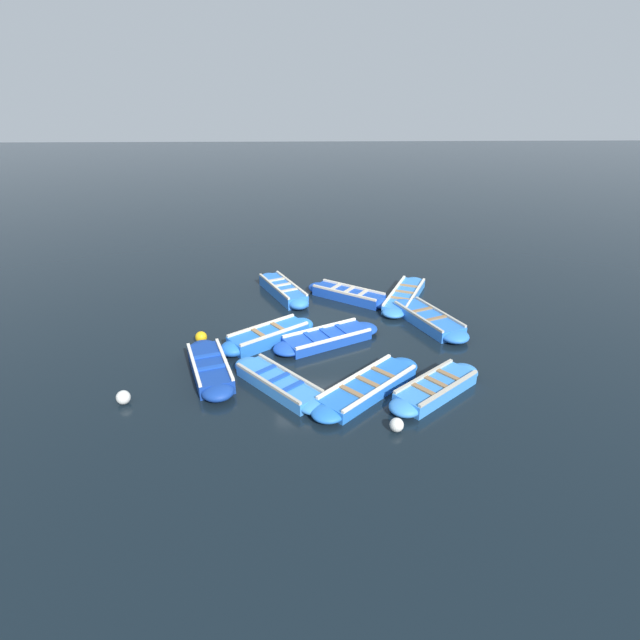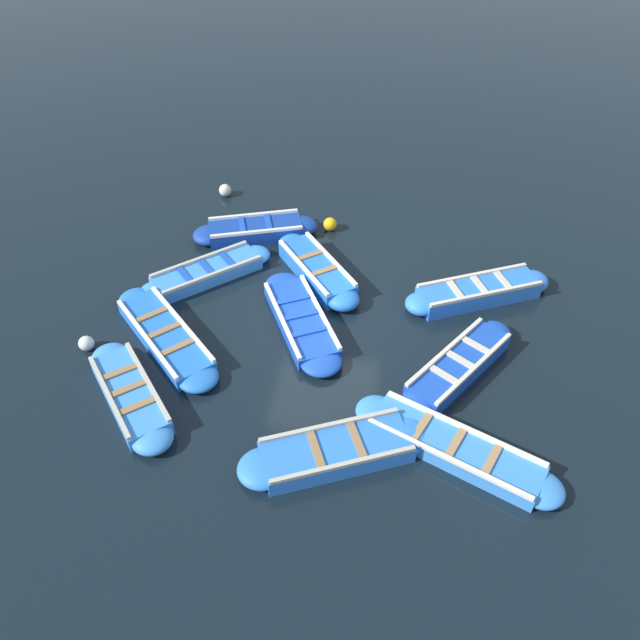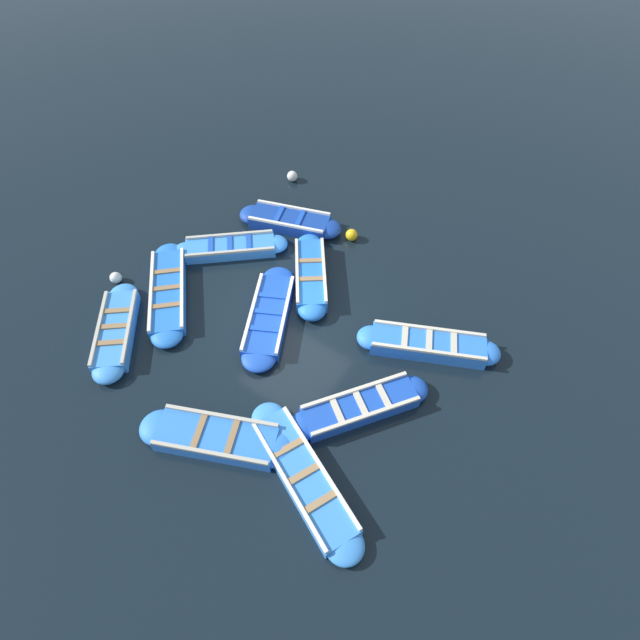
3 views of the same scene
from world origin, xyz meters
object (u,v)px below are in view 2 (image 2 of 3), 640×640
at_px(boat_end_of_row, 301,320).
at_px(boat_mid_row, 207,273).
at_px(boat_stern_in, 256,230).
at_px(buoy_yellow_far, 86,343).
at_px(boat_bow_out, 478,292).
at_px(boat_centre, 317,270).
at_px(buoy_orange_near, 330,224).
at_px(boat_far_corner, 459,366).
at_px(boat_outer_left, 165,336).
at_px(buoy_white_drifting, 225,190).
at_px(boat_broadside, 336,451).
at_px(boat_near_quay, 130,395).
at_px(boat_drifting, 454,448).

height_order(boat_end_of_row, boat_mid_row, boat_mid_row).
distance_m(boat_stern_in, buoy_yellow_far, 5.22).
bearing_deg(boat_end_of_row, boat_bow_out, -68.98).
distance_m(boat_centre, buoy_orange_near, 2.02).
xyz_separation_m(boat_stern_in, buoy_orange_near, (0.57, -1.85, -0.01)).
xyz_separation_m(boat_mid_row, buoy_orange_near, (2.43, -2.60, 0.02)).
distance_m(boat_end_of_row, boat_mid_row, 2.81).
xyz_separation_m(boat_far_corner, buoy_orange_near, (4.68, 3.20, 0.00)).
height_order(boat_centre, buoy_orange_near, boat_centre).
xyz_separation_m(boat_bow_out, boat_centre, (0.28, 3.73, 0.00)).
relative_size(boat_end_of_row, boat_outer_left, 1.07).
bearing_deg(boat_mid_row, buoy_white_drifting, 8.20).
xyz_separation_m(boat_far_corner, boat_bow_out, (2.38, -0.48, 0.03)).
bearing_deg(boat_far_corner, boat_mid_row, 68.75).
bearing_deg(buoy_orange_near, boat_broadside, -171.59).
bearing_deg(buoy_white_drifting, boat_stern_in, -145.23).
relative_size(boat_near_quay, boat_centre, 0.97).
height_order(boat_near_quay, boat_broadside, boat_broadside).
relative_size(boat_bow_out, boat_centre, 1.16).
relative_size(boat_end_of_row, boat_broadside, 0.98).
height_order(boat_centre, boat_outer_left, boat_centre).
bearing_deg(boat_centre, boat_near_quay, 145.80).
relative_size(boat_centre, buoy_orange_near, 8.51).
xyz_separation_m(boat_broadside, boat_outer_left, (2.41, 3.91, -0.02)).
bearing_deg(boat_drifting, boat_end_of_row, 47.73).
bearing_deg(boat_end_of_row, boat_near_quay, 132.04).
relative_size(boat_far_corner, boat_drifting, 0.81).
relative_size(boat_drifting, buoy_orange_near, 10.99).
bearing_deg(boat_stern_in, boat_broadside, -156.02).
height_order(boat_near_quay, boat_mid_row, boat_near_quay).
bearing_deg(boat_stern_in, boat_centre, -128.89).
bearing_deg(boat_drifting, buoy_orange_near, 24.75).
relative_size(boat_stern_in, buoy_white_drifting, 9.55).
relative_size(buoy_orange_near, buoy_white_drifting, 1.02).
height_order(boat_far_corner, boat_stern_in, boat_stern_in).
height_order(boat_bow_out, boat_stern_in, boat_bow_out).
relative_size(buoy_yellow_far, buoy_white_drifting, 0.93).
bearing_deg(boat_near_quay, buoy_white_drifting, 1.15).
bearing_deg(boat_far_corner, boat_stern_in, 50.83).
relative_size(boat_stern_in, boat_broadside, 0.93).
bearing_deg(buoy_orange_near, buoy_yellow_far, 139.27).
relative_size(boat_stern_in, buoy_yellow_far, 10.28).
distance_m(buoy_orange_near, buoy_white_drifting, 3.40).
distance_m(boat_end_of_row, boat_drifting, 4.35).
xyz_separation_m(boat_far_corner, boat_stern_in, (4.11, 5.04, 0.01)).
bearing_deg(buoy_white_drifting, boat_near_quay, -178.85).
xyz_separation_m(boat_end_of_row, buoy_orange_near, (3.77, -0.13, 0.03)).
relative_size(boat_far_corner, boat_end_of_row, 0.90).
height_order(boat_near_quay, boat_far_corner, boat_far_corner).
distance_m(boat_bow_out, boat_broadside, 5.45).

